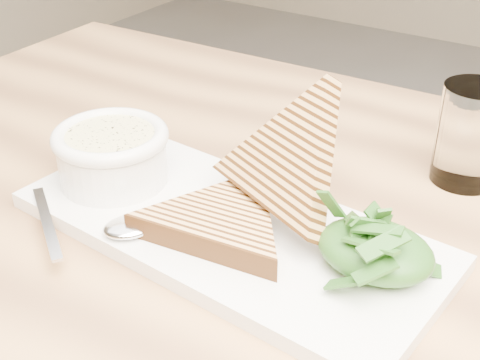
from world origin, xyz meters
The scene contains 13 objects.
table_top centered at (-0.21, 0.16, 0.72)m, with size 1.28×0.85×0.04m, color #AF7B47.
table_leg_bl centered at (-0.80, 0.53, 0.35)m, with size 0.06×0.06×0.70m, color #AF7B47.
platter centered at (-0.30, 0.16, 0.75)m, with size 0.40×0.18×0.02m, color white.
soup_bowl centered at (-0.44, 0.16, 0.78)m, with size 0.11×0.11×0.04m, color white.
soup centered at (-0.44, 0.16, 0.80)m, with size 0.09×0.09×0.01m, color beige.
bowl_rim centered at (-0.44, 0.16, 0.81)m, with size 0.11×0.11×0.01m, color white.
sandwich_flat centered at (-0.30, 0.15, 0.77)m, with size 0.17×0.17×0.02m, color tan, non-canonical shape.
sandwich_lean centered at (-0.27, 0.20, 0.81)m, with size 0.17×0.17×0.09m, color tan, non-canonical shape.
salad_base centered at (-0.17, 0.17, 0.78)m, with size 0.10×0.08×0.04m, color #10410E.
arugula_pile centered at (-0.17, 0.17, 0.78)m, with size 0.11×0.10×0.05m, color #396424, non-canonical shape.
spoon_bowl centered at (-0.37, 0.10, 0.76)m, with size 0.04×0.05×0.01m, color silver.
spoon_handle centered at (-0.44, 0.07, 0.76)m, with size 0.12×0.01×0.00m, color silver.
glass_near centered at (-0.15, 0.38, 0.79)m, with size 0.07×0.07×0.10m, color white.
Camera 1 is at (-0.02, -0.25, 1.10)m, focal length 50.00 mm.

